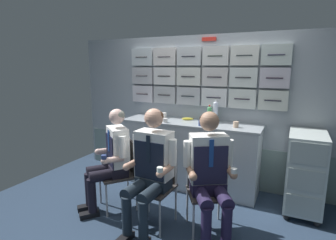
{
  "coord_description": "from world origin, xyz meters",
  "views": [
    {
      "loc": [
        1.21,
        -2.36,
        1.71
      ],
      "look_at": [
        -0.1,
        0.37,
        1.11
      ],
      "focal_mm": 28.66,
      "sensor_mm": 36.0,
      "label": 1
    }
  ],
  "objects_px": {
    "service_trolley": "(305,171)",
    "crew_member_left": "(111,156)",
    "crew_member_by_counter": "(210,170)",
    "coffee_cup_white": "(201,123)",
    "folding_chair_right": "(158,178)",
    "crew_member_right": "(150,164)",
    "folding_chair_by_counter": "(206,182)",
    "water_bottle_blue_cap": "(209,114)",
    "snack_banana": "(188,119)",
    "folding_chair_left": "(125,167)"
  },
  "relations": [
    {
      "from": "snack_banana",
      "to": "folding_chair_right",
      "type": "bearing_deg",
      "value": -85.38
    },
    {
      "from": "crew_member_by_counter",
      "to": "coffee_cup_white",
      "type": "bearing_deg",
      "value": 114.35
    },
    {
      "from": "coffee_cup_white",
      "to": "crew_member_left",
      "type": "bearing_deg",
      "value": -134.01
    },
    {
      "from": "coffee_cup_white",
      "to": "folding_chair_by_counter",
      "type": "bearing_deg",
      "value": -67.05
    },
    {
      "from": "folding_chair_left",
      "to": "snack_banana",
      "type": "relative_size",
      "value": 4.82
    },
    {
      "from": "folding_chair_by_counter",
      "to": "water_bottle_blue_cap",
      "type": "bearing_deg",
      "value": 105.74
    },
    {
      "from": "crew_member_left",
      "to": "folding_chair_by_counter",
      "type": "distance_m",
      "value": 1.15
    },
    {
      "from": "folding_chair_by_counter",
      "to": "crew_member_left",
      "type": "bearing_deg",
      "value": -172.9
    },
    {
      "from": "snack_banana",
      "to": "folding_chair_by_counter",
      "type": "bearing_deg",
      "value": -58.44
    },
    {
      "from": "crew_member_by_counter",
      "to": "coffee_cup_white",
      "type": "xyz_separation_m",
      "value": [
        -0.38,
        0.85,
        0.28
      ]
    },
    {
      "from": "service_trolley",
      "to": "folding_chair_left",
      "type": "relative_size",
      "value": 1.17
    },
    {
      "from": "service_trolley",
      "to": "crew_member_by_counter",
      "type": "relative_size",
      "value": 0.76
    },
    {
      "from": "service_trolley",
      "to": "crew_member_left",
      "type": "relative_size",
      "value": 0.79
    },
    {
      "from": "folding_chair_left",
      "to": "water_bottle_blue_cap",
      "type": "bearing_deg",
      "value": 52.62
    },
    {
      "from": "crew_member_right",
      "to": "folding_chair_by_counter",
      "type": "bearing_deg",
      "value": 28.97
    },
    {
      "from": "folding_chair_right",
      "to": "crew_member_right",
      "type": "distance_m",
      "value": 0.26
    },
    {
      "from": "folding_chair_right",
      "to": "coffee_cup_white",
      "type": "distance_m",
      "value": 0.99
    },
    {
      "from": "crew_member_right",
      "to": "snack_banana",
      "type": "xyz_separation_m",
      "value": [
        -0.08,
        1.26,
        0.25
      ]
    },
    {
      "from": "water_bottle_blue_cap",
      "to": "coffee_cup_white",
      "type": "distance_m",
      "value": 0.27
    },
    {
      "from": "folding_chair_left",
      "to": "crew_member_right",
      "type": "relative_size",
      "value": 0.64
    },
    {
      "from": "crew_member_right",
      "to": "water_bottle_blue_cap",
      "type": "distance_m",
      "value": 1.32
    },
    {
      "from": "coffee_cup_white",
      "to": "snack_banana",
      "type": "xyz_separation_m",
      "value": [
        -0.29,
        0.26,
        -0.02
      ]
    },
    {
      "from": "folding_chair_left",
      "to": "snack_banana",
      "type": "bearing_deg",
      "value": 66.49
    },
    {
      "from": "service_trolley",
      "to": "snack_banana",
      "type": "distance_m",
      "value": 1.64
    },
    {
      "from": "folding_chair_right",
      "to": "crew_member_by_counter",
      "type": "distance_m",
      "value": 0.62
    },
    {
      "from": "crew_member_left",
      "to": "folding_chair_right",
      "type": "height_order",
      "value": "crew_member_left"
    },
    {
      "from": "crew_member_by_counter",
      "to": "crew_member_right",
      "type": "bearing_deg",
      "value": -165.87
    },
    {
      "from": "crew_member_right",
      "to": "water_bottle_blue_cap",
      "type": "height_order",
      "value": "crew_member_right"
    },
    {
      "from": "folding_chair_right",
      "to": "folding_chair_by_counter",
      "type": "xyz_separation_m",
      "value": [
        0.51,
        0.13,
        0.0
      ]
    },
    {
      "from": "folding_chair_left",
      "to": "crew_member_left",
      "type": "bearing_deg",
      "value": -129.03
    },
    {
      "from": "service_trolley",
      "to": "folding_chair_left",
      "type": "xyz_separation_m",
      "value": [
        -1.99,
        -0.79,
        -0.01
      ]
    },
    {
      "from": "service_trolley",
      "to": "coffee_cup_white",
      "type": "bearing_deg",
      "value": -177.47
    },
    {
      "from": "snack_banana",
      "to": "crew_member_right",
      "type": "bearing_deg",
      "value": -86.23
    },
    {
      "from": "crew_member_left",
      "to": "crew_member_right",
      "type": "bearing_deg",
      "value": -13.21
    },
    {
      "from": "crew_member_left",
      "to": "snack_banana",
      "type": "bearing_deg",
      "value": 64.48
    },
    {
      "from": "folding_chair_by_counter",
      "to": "service_trolley",
      "type": "bearing_deg",
      "value": 38.68
    },
    {
      "from": "folding_chair_right",
      "to": "crew_member_by_counter",
      "type": "xyz_separation_m",
      "value": [
        0.59,
        -0.01,
        0.2
      ]
    },
    {
      "from": "crew_member_left",
      "to": "crew_member_right",
      "type": "relative_size",
      "value": 0.95
    },
    {
      "from": "crew_member_by_counter",
      "to": "water_bottle_blue_cap",
      "type": "height_order",
      "value": "crew_member_by_counter"
    },
    {
      "from": "folding_chair_left",
      "to": "folding_chair_by_counter",
      "type": "relative_size",
      "value": 1.0
    },
    {
      "from": "folding_chair_right",
      "to": "water_bottle_blue_cap",
      "type": "distance_m",
      "value": 1.25
    },
    {
      "from": "crew_member_left",
      "to": "coffee_cup_white",
      "type": "distance_m",
      "value": 1.23
    },
    {
      "from": "folding_chair_right",
      "to": "crew_member_right",
      "type": "xyz_separation_m",
      "value": [
        -0.01,
        -0.16,
        0.21
      ]
    },
    {
      "from": "folding_chair_left",
      "to": "crew_member_by_counter",
      "type": "relative_size",
      "value": 0.65
    },
    {
      "from": "coffee_cup_white",
      "to": "snack_banana",
      "type": "relative_size",
      "value": 0.44
    },
    {
      "from": "folding_chair_right",
      "to": "coffee_cup_white",
      "type": "relative_size",
      "value": 10.93
    },
    {
      "from": "crew_member_left",
      "to": "crew_member_right",
      "type": "xyz_separation_m",
      "value": [
        0.61,
        -0.14,
        0.04
      ]
    },
    {
      "from": "crew_member_by_counter",
      "to": "snack_banana",
      "type": "bearing_deg",
      "value": 121.53
    },
    {
      "from": "folding_chair_right",
      "to": "folding_chair_by_counter",
      "type": "bearing_deg",
      "value": 14.16
    },
    {
      "from": "service_trolley",
      "to": "crew_member_right",
      "type": "height_order",
      "value": "crew_member_right"
    }
  ]
}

